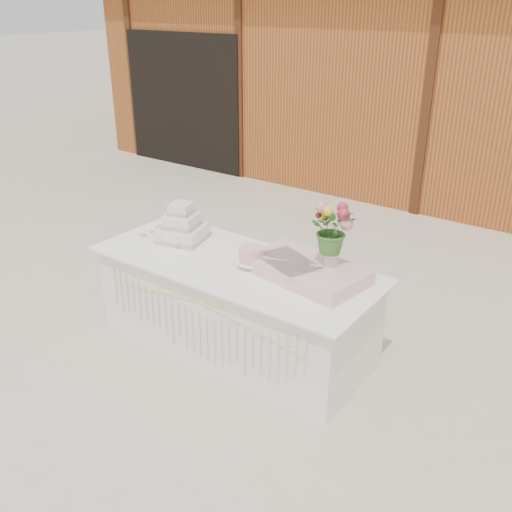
{
  "coord_description": "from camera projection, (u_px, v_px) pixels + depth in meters",
  "views": [
    {
      "loc": [
        2.58,
        -3.24,
        2.73
      ],
      "look_at": [
        0.0,
        0.3,
        0.72
      ],
      "focal_mm": 40.0,
      "sensor_mm": 36.0,
      "label": 1
    }
  ],
  "objects": [
    {
      "name": "flower_vase",
      "position": [
        331.0,
        256.0,
        4.24
      ],
      "size": [
        0.11,
        0.11,
        0.15
      ],
      "primitive_type": "cylinder",
      "color": "#B4B4B9",
      "rests_on": "satin_runner"
    },
    {
      "name": "bouquet",
      "position": [
        333.0,
        224.0,
        4.14
      ],
      "size": [
        0.43,
        0.42,
        0.36
      ],
      "primitive_type": "imported",
      "rotation": [
        0.0,
        0.0,
        0.58
      ],
      "color": "#386B2B",
      "rests_on": "flower_vase"
    },
    {
      "name": "wedding_cake",
      "position": [
        182.0,
        228.0,
        4.96
      ],
      "size": [
        0.46,
        0.46,
        0.34
      ],
      "rotation": [
        0.0,
        0.0,
        0.27
      ],
      "color": "white",
      "rests_on": "cake_table"
    },
    {
      "name": "satin_runner",
      "position": [
        306.0,
        270.0,
        4.33
      ],
      "size": [
        0.97,
        0.66,
        0.11
      ],
      "primitive_type": "cube",
      "rotation": [
        0.0,
        0.0,
        -0.16
      ],
      "color": "beige",
      "rests_on": "cake_table"
    },
    {
      "name": "ground",
      "position": [
        236.0,
        344.0,
        4.9
      ],
      "size": [
        80.0,
        80.0,
        0.0
      ],
      "primitive_type": "plane",
      "color": "beige",
      "rests_on": "ground"
    },
    {
      "name": "loose_flowers",
      "position": [
        154.0,
        230.0,
        5.19
      ],
      "size": [
        0.27,
        0.41,
        0.02
      ],
      "primitive_type": null,
      "rotation": [
        0.0,
        0.0,
        -0.34
      ],
      "color": "pink",
      "rests_on": "cake_table"
    },
    {
      "name": "cake_table",
      "position": [
        234.0,
        305.0,
        4.73
      ],
      "size": [
        2.4,
        1.0,
        0.77
      ],
      "color": "white",
      "rests_on": "ground"
    },
    {
      "name": "barn",
      "position": [
        477.0,
        72.0,
        8.61
      ],
      "size": [
        12.6,
        4.6,
        3.3
      ],
      "color": "#A35122",
      "rests_on": "ground"
    },
    {
      "name": "pink_cake_stand",
      "position": [
        251.0,
        257.0,
        4.45
      ],
      "size": [
        0.25,
        0.25,
        0.18
      ],
      "color": "white",
      "rests_on": "cake_table"
    }
  ]
}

